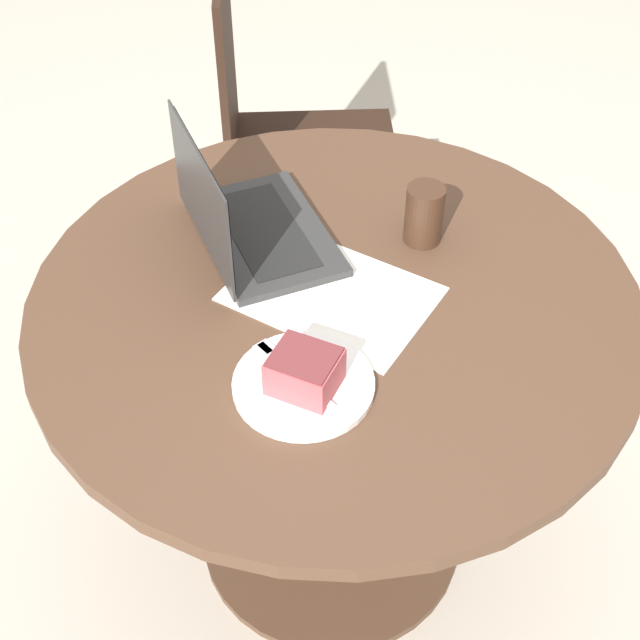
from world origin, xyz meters
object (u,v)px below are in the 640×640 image
object	(u,v)px
plate	(304,384)
laptop	(248,225)
coffee_glass	(424,214)
chair	(284,146)

from	to	relation	value
plate	laptop	world-z (taller)	laptop
plate	coffee_glass	world-z (taller)	coffee_glass
chair	plate	size ratio (longest dim) A/B	4.35
coffee_glass	laptop	size ratio (longest dim) A/B	0.30
coffee_glass	laptop	bearing A→B (deg)	-0.64
coffee_glass	chair	bearing A→B (deg)	-70.79
coffee_glass	laptop	distance (m)	0.30
chair	coffee_glass	bearing A→B (deg)	19.05
chair	plate	distance (m)	1.05
chair	plate	bearing A→B (deg)	0.84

